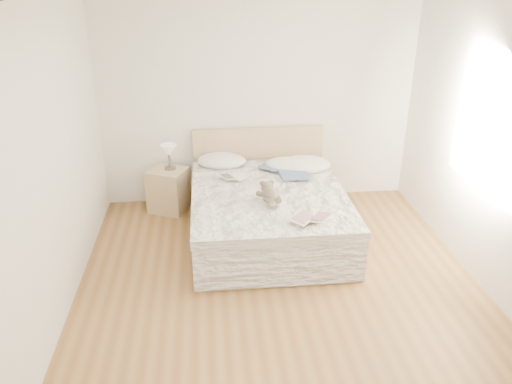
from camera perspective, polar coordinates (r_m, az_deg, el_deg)
The scene contains 16 objects.
floor at distance 4.96m, azimuth 2.99°, elevation -11.56°, with size 4.00×4.50×0.00m, color brown.
wall_back at distance 6.43m, azimuth 0.23°, elevation 10.48°, with size 4.00×0.02×2.70m, color silver.
wall_front at distance 2.41m, azimuth 12.04°, elevation -16.99°, with size 4.00×0.02×2.70m, color silver.
wall_left at distance 4.46m, azimuth -22.94°, elevation 1.90°, with size 0.02×4.50×2.70m, color silver.
wall_right at distance 5.01m, azimuth 26.64°, elevation 3.63°, with size 0.02×4.50×2.70m, color silver.
window at distance 5.22m, azimuth 25.10°, elevation 5.86°, with size 0.02×1.30×1.10m, color white.
bed at distance 5.81m, azimuth 1.31°, elevation -2.17°, with size 1.72×2.14×1.00m.
nightstand at distance 6.49m, azimuth -9.96°, elevation 0.23°, with size 0.45×0.40×0.56m, color tan.
table_lamp at distance 6.33m, azimuth -9.93°, elevation 4.57°, with size 0.22×0.22×0.32m.
pillow_left at distance 6.38m, azimuth -3.96°, elevation 3.60°, with size 0.62×0.43×0.19m, color white.
pillow_middle at distance 6.25m, azimuth 3.51°, elevation 3.17°, with size 0.53×0.37×0.16m, color white.
pillow_right at distance 6.27m, azimuth 5.54°, elevation 3.16°, with size 0.65×0.46×0.20m, color white.
blouse at distance 6.06m, azimuth 4.21°, elevation 2.32°, with size 0.53×0.56×0.02m, color #374F73, non-canonical shape.
photo_book at distance 5.89m, azimuth -2.59°, elevation 1.70°, with size 0.29×0.20×0.02m, color white.
childrens_book at distance 4.97m, azimuth 6.35°, elevation -3.01°, with size 0.37×0.25×0.02m, color #FFEFC9.
teddy_bear at distance 5.29m, azimuth 1.65°, elevation -0.84°, with size 0.22×0.32×0.17m, color #675E4E, non-canonical shape.
Camera 1 is at (-0.66, -3.94, 2.93)m, focal length 35.00 mm.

